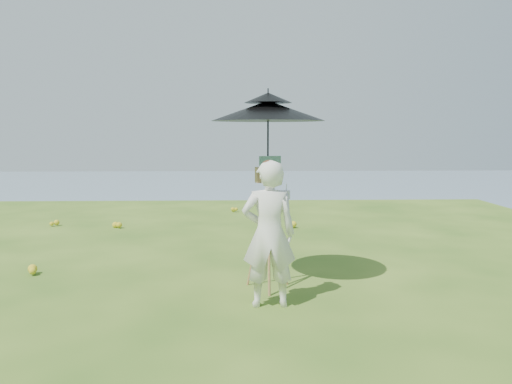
{
  "coord_description": "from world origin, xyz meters",
  "views": [
    {
      "loc": [
        0.3,
        -6.75,
        1.87
      ],
      "look_at": [
        0.55,
        1.48,
        0.89
      ],
      "focal_mm": 35.0,
      "sensor_mm": 36.0,
      "label": 1
    }
  ],
  "objects": [
    {
      "name": "wildflowers",
      "position": [
        0.0,
        0.25,
        0.06
      ],
      "size": [
        10.0,
        10.5,
        0.12
      ],
      "primitive_type": null,
      "color": "gold",
      "rests_on": "ground"
    },
    {
      "name": "peninsula",
      "position": [
        -75.0,
        155.0,
        -29.0
      ],
      "size": [
        90.0,
        60.0,
        12.0
      ],
      "primitive_type": null,
      "color": "#17360E",
      "rests_on": "bay_water"
    },
    {
      "name": "field_easel",
      "position": [
        0.63,
        -0.91,
        0.8
      ],
      "size": [
        0.75,
        0.75,
        1.6
      ],
      "primitive_type": null,
      "rotation": [
        0.0,
        0.0,
        0.26
      ],
      "color": "#995F40",
      "rests_on": "ground"
    },
    {
      "name": "harbor_town",
      "position": [
        0.0,
        75.0,
        -29.5
      ],
      "size": [
        110.0,
        22.0,
        5.0
      ],
      "primitive_type": null,
      "color": "silver",
      "rests_on": "shoreline_tier"
    },
    {
      "name": "painter_cap",
      "position": [
        0.6,
        -1.52,
        1.54
      ],
      "size": [
        0.19,
        0.22,
        0.1
      ],
      "primitive_type": null,
      "rotation": [
        0.0,
        0.0,
        0.03
      ],
      "color": "#C86E7A",
      "rests_on": "painter"
    },
    {
      "name": "painter",
      "position": [
        0.6,
        -1.52,
        0.79
      ],
      "size": [
        0.59,
        0.4,
        1.58
      ],
      "primitive_type": "imported",
      "rotation": [
        0.0,
        0.0,
        3.19
      ],
      "color": "silver",
      "rests_on": "ground"
    },
    {
      "name": "shoreline_tier",
      "position": [
        0.0,
        75.0,
        -36.0
      ],
      "size": [
        170.0,
        28.0,
        8.0
      ],
      "primitive_type": "cube",
      "color": "#685F53",
      "rests_on": "bay_water"
    },
    {
      "name": "sun_umbrella",
      "position": [
        0.62,
        -0.88,
        1.85
      ],
      "size": [
        1.49,
        1.49,
        1.06
      ],
      "primitive_type": null,
      "rotation": [
        0.0,
        0.0,
        0.13
      ],
      "color": "black",
      "rests_on": "field_easel"
    },
    {
      "name": "moored_boats",
      "position": [
        -12.5,
        161.0,
        -33.65
      ],
      "size": [
        140.0,
        140.0,
        0.7
      ],
      "primitive_type": null,
      "color": "white",
      "rests_on": "bay_water"
    },
    {
      "name": "ground",
      "position": [
        0.0,
        0.0,
        0.0
      ],
      "size": [
        14.0,
        14.0,
        0.0
      ],
      "primitive_type": "plane",
      "color": "#36601B",
      "rests_on": "ground"
    },
    {
      "name": "slope_trees",
      "position": [
        0.0,
        35.0,
        -15.0
      ],
      "size": [
        110.0,
        50.0,
        6.0
      ],
      "primitive_type": null,
      "color": "#215018",
      "rests_on": "forest_slope"
    },
    {
      "name": "bay_water",
      "position": [
        0.0,
        240.0,
        -34.0
      ],
      "size": [
        700.0,
        700.0,
        0.0
      ],
      "primitive_type": "plane",
      "color": "gray",
      "rests_on": "ground"
    }
  ]
}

